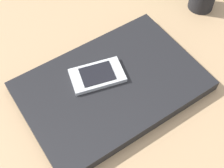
% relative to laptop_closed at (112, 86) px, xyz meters
% --- Properties ---
extents(desk_surface, '(1.20, 0.80, 0.03)m').
position_rel_laptop_closed_xyz_m(desk_surface, '(0.07, -0.00, -0.03)').
color(desk_surface, tan).
rests_on(desk_surface, ground).
extents(laptop_closed, '(0.38, 0.28, 0.02)m').
position_rel_laptop_closed_xyz_m(laptop_closed, '(0.00, 0.00, 0.00)').
color(laptop_closed, black).
rests_on(laptop_closed, desk_surface).
extents(cell_phone_on_laptop, '(0.12, 0.10, 0.01)m').
position_rel_laptop_closed_xyz_m(cell_phone_on_laptop, '(0.01, -0.03, 0.02)').
color(cell_phone_on_laptop, silver).
rests_on(cell_phone_on_laptop, laptop_closed).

